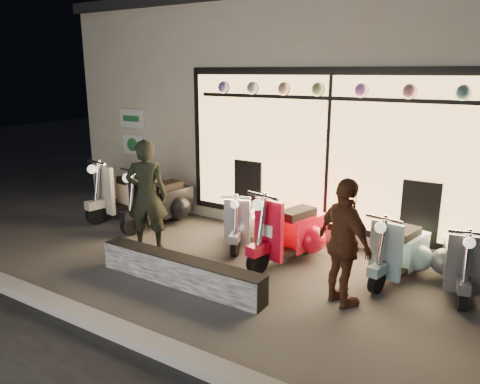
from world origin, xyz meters
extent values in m
plane|color=#383533|center=(0.00, 0.00, 0.00)|extent=(40.00, 40.00, 0.00)
cube|color=slate|center=(0.00, -2.00, 0.06)|extent=(40.00, 0.25, 0.12)
cube|color=beige|center=(0.00, 5.00, 2.00)|extent=(10.00, 6.00, 4.00)
cube|color=black|center=(0.00, 5.00, 4.10)|extent=(10.20, 6.20, 0.20)
cube|color=black|center=(0.80, 1.98, 1.55)|extent=(5.45, 0.06, 2.65)
cube|color=#FFBF6B|center=(0.80, 1.94, 1.55)|extent=(5.20, 0.04, 2.40)
cube|color=black|center=(0.80, 1.90, 2.40)|extent=(4.90, 0.06, 0.06)
cube|color=white|center=(-3.60, 1.96, 1.85)|extent=(0.65, 0.04, 0.38)
cube|color=white|center=(-3.60, 1.96, 1.30)|extent=(0.55, 0.04, 0.42)
cube|color=black|center=(-0.20, -0.65, 0.20)|extent=(2.58, 0.28, 0.40)
cylinder|color=black|center=(-0.13, 0.59, 0.15)|extent=(0.20, 0.32, 0.30)
cylinder|color=black|center=(-0.46, 1.42, 0.15)|extent=(0.21, 0.32, 0.30)
cube|color=silver|center=(-0.20, 0.76, 0.50)|extent=(0.40, 0.21, 0.73)
cube|color=silver|center=(-0.43, 1.34, 0.34)|extent=(0.58, 0.72, 0.41)
cube|color=black|center=(-0.40, 1.25, 0.59)|extent=(0.42, 0.56, 0.11)
sphere|color=#FFF2CC|center=(-0.13, 0.58, 0.85)|extent=(0.17, 0.17, 0.13)
cylinder|color=black|center=(0.50, 0.23, 0.18)|extent=(0.19, 0.38, 0.37)
cylinder|color=black|center=(0.74, 1.28, 0.18)|extent=(0.21, 0.39, 0.37)
cube|color=red|center=(0.55, 0.45, 0.60)|extent=(0.50, 0.19, 0.89)
cube|color=red|center=(0.72, 1.18, 0.41)|extent=(0.61, 0.84, 0.50)
cube|color=black|center=(0.69, 1.07, 0.71)|extent=(0.43, 0.66, 0.13)
sphere|color=#FFF2CC|center=(0.49, 0.22, 1.03)|extent=(0.19, 0.19, 0.16)
cylinder|color=black|center=(-2.23, 0.43, 0.18)|extent=(0.15, 0.38, 0.37)
cylinder|color=black|center=(-2.11, 1.51, 0.18)|extent=(0.17, 0.38, 0.37)
cube|color=black|center=(-2.20, 0.66, 0.61)|extent=(0.51, 0.13, 0.89)
cube|color=black|center=(-2.12, 1.40, 0.41)|extent=(0.54, 0.81, 0.50)
cube|color=black|center=(-2.13, 1.30, 0.72)|extent=(0.37, 0.64, 0.13)
sphere|color=#FFF2CC|center=(-2.23, 0.42, 1.03)|extent=(0.18, 0.18, 0.16)
cylinder|color=black|center=(-3.22, 0.52, 0.19)|extent=(0.18, 0.39, 0.38)
cylinder|color=black|center=(-3.02, 1.61, 0.19)|extent=(0.20, 0.40, 0.38)
cube|color=beige|center=(-3.18, 0.75, 0.63)|extent=(0.52, 0.17, 0.92)
cube|color=beige|center=(-3.04, 1.51, 0.42)|extent=(0.60, 0.85, 0.51)
cube|color=black|center=(-3.06, 1.40, 0.74)|extent=(0.42, 0.67, 0.13)
sphere|color=#FFF2CC|center=(-3.22, 0.51, 1.06)|extent=(0.20, 0.20, 0.17)
cylinder|color=black|center=(2.11, 0.54, 0.16)|extent=(0.15, 0.33, 0.32)
cylinder|color=black|center=(2.28, 1.47, 0.16)|extent=(0.17, 0.34, 0.32)
cube|color=#85B0BC|center=(2.14, 0.74, 0.53)|extent=(0.44, 0.15, 0.78)
cube|color=#85B0BC|center=(2.27, 1.38, 0.36)|extent=(0.51, 0.73, 0.44)
cube|color=black|center=(2.25, 1.29, 0.63)|extent=(0.36, 0.57, 0.11)
sphere|color=#FFF2CC|center=(2.11, 0.53, 0.90)|extent=(0.17, 0.17, 0.14)
cylinder|color=black|center=(3.11, 0.65, 0.16)|extent=(0.15, 0.32, 0.31)
cylinder|color=black|center=(2.93, 1.54, 0.16)|extent=(0.17, 0.33, 0.31)
cube|color=#52555A|center=(3.08, 0.83, 0.51)|extent=(0.43, 0.15, 0.75)
cube|color=#52555A|center=(2.95, 1.45, 0.35)|extent=(0.51, 0.71, 0.42)
cube|color=black|center=(2.96, 1.36, 0.60)|extent=(0.36, 0.55, 0.11)
sphere|color=#FFF2CC|center=(3.12, 0.64, 0.87)|extent=(0.16, 0.16, 0.14)
imported|color=black|center=(-1.49, 0.12, 0.90)|extent=(0.78, 0.71, 1.80)
imported|color=#592F1C|center=(1.83, 0.01, 0.80)|extent=(1.00, 0.84, 1.60)
camera|label=1|loc=(3.62, -5.13, 2.81)|focal=35.00mm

